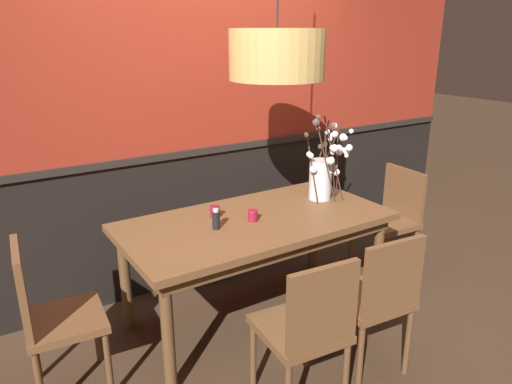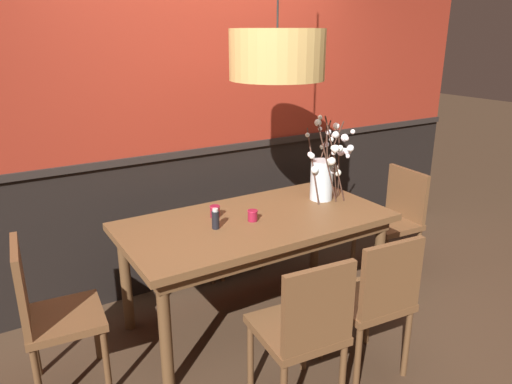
{
  "view_description": "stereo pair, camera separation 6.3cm",
  "coord_description": "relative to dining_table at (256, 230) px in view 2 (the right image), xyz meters",
  "views": [
    {
      "loc": [
        -1.59,
        -2.48,
        1.93
      ],
      "look_at": [
        0.0,
        0.0,
        0.94
      ],
      "focal_mm": 33.64,
      "sensor_mm": 36.0,
      "label": 1
    },
    {
      "loc": [
        -1.54,
        -2.51,
        1.93
      ],
      "look_at": [
        0.0,
        0.0,
        0.94
      ],
      "focal_mm": 33.64,
      "sensor_mm": 36.0,
      "label": 2
    }
  ],
  "objects": [
    {
      "name": "ground_plane",
      "position": [
        0.0,
        0.0,
        -0.67
      ],
      "size": [
        24.0,
        24.0,
        0.0
      ],
      "primitive_type": "plane",
      "color": "#422D1E"
    },
    {
      "name": "back_wall",
      "position": [
        0.0,
        0.8,
        0.81
      ],
      "size": [
        5.34,
        0.14,
        2.98
      ],
      "color": "black",
      "rests_on": "ground"
    },
    {
      "name": "dining_table",
      "position": [
        0.0,
        0.0,
        0.0
      ],
      "size": [
        1.78,
        0.89,
        0.76
      ],
      "color": "brown",
      "rests_on": "ground"
    },
    {
      "name": "chair_head_west_end",
      "position": [
        -1.32,
        -0.02,
        -0.16
      ],
      "size": [
        0.44,
        0.45,
        0.91
      ],
      "color": "brown",
      "rests_on": "ground"
    },
    {
      "name": "chair_near_side_left",
      "position": [
        -0.24,
        -0.85,
        -0.17
      ],
      "size": [
        0.45,
        0.47,
        0.9
      ],
      "color": "brown",
      "rests_on": "ground"
    },
    {
      "name": "chair_head_east_end",
      "position": [
        1.35,
        0.02,
        -0.17
      ],
      "size": [
        0.44,
        0.47,
        0.87
      ],
      "color": "brown",
      "rests_on": "ground"
    },
    {
      "name": "chair_near_side_right",
      "position": [
        0.27,
        -0.84,
        -0.16
      ],
      "size": [
        0.45,
        0.44,
        0.89
      ],
      "color": "brown",
      "rests_on": "ground"
    },
    {
      "name": "chair_far_side_left",
      "position": [
        -0.22,
        0.87,
        -0.15
      ],
      "size": [
        0.47,
        0.44,
        0.93
      ],
      "color": "brown",
      "rests_on": "ground"
    },
    {
      "name": "chair_far_side_right",
      "position": [
        0.24,
        0.86,
        -0.14
      ],
      "size": [
        0.46,
        0.42,
        0.94
      ],
      "color": "brown",
      "rests_on": "ground"
    },
    {
      "name": "vase_with_blossoms",
      "position": [
        0.62,
        0.07,
        0.28
      ],
      "size": [
        0.38,
        0.41,
        0.64
      ],
      "color": "silver",
      "rests_on": "dining_table"
    },
    {
      "name": "candle_holder_nearer_center",
      "position": [
        -0.22,
        0.17,
        0.13
      ],
      "size": [
        0.07,
        0.07,
        0.08
      ],
      "color": "maroon",
      "rests_on": "dining_table"
    },
    {
      "name": "candle_holder_nearer_edge",
      "position": [
        -0.04,
        -0.02,
        0.12
      ],
      "size": [
        0.07,
        0.07,
        0.07
      ],
      "color": "maroon",
      "rests_on": "dining_table"
    },
    {
      "name": "condiment_bottle",
      "position": [
        -0.3,
        -0.01,
        0.15
      ],
      "size": [
        0.05,
        0.05,
        0.13
      ],
      "color": "black",
      "rests_on": "dining_table"
    },
    {
      "name": "pendant_lamp",
      "position": [
        0.12,
        -0.04,
        1.13
      ],
      "size": [
        0.58,
        0.58,
        1.33
      ],
      "color": "tan"
    }
  ]
}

